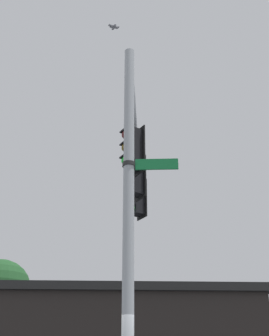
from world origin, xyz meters
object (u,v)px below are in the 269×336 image
Objects in this scene: traffic_light_mid_inner at (135,177)px; traffic_light_mid_outer at (137,198)px; street_name_sign at (144,164)px; bird_flying at (114,27)px; traffic_light_nearest_pole at (132,149)px.

traffic_light_mid_inner and traffic_light_mid_outer have the same top height.
traffic_light_mid_outer reaches higher than street_name_sign.
street_name_sign is (-4.36, 2.49, -1.27)m from traffic_light_mid_outer.
bird_flying reaches higher than street_name_sign.
traffic_light_mid_outer is 4.17× the size of bird_flying.
traffic_light_nearest_pole is 4.17× the size of bird_flying.
traffic_light_nearest_pole is 1.00× the size of traffic_light_mid_outer.
street_name_sign is 5.41m from bird_flying.
bird_flying is at bearing 138.03° from traffic_light_mid_outer.
bird_flying is (1.89, -0.26, 5.07)m from street_name_sign.
bird_flying is (-1.12, 1.34, 3.80)m from traffic_light_mid_inner.
traffic_light_mid_inner is at bearing -50.12° from bird_flying.
traffic_light_nearest_pole is at bearing 146.86° from traffic_light_mid_outer.
traffic_light_mid_inner is 1.42× the size of street_name_sign.
bird_flying reaches higher than traffic_light_mid_inner.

